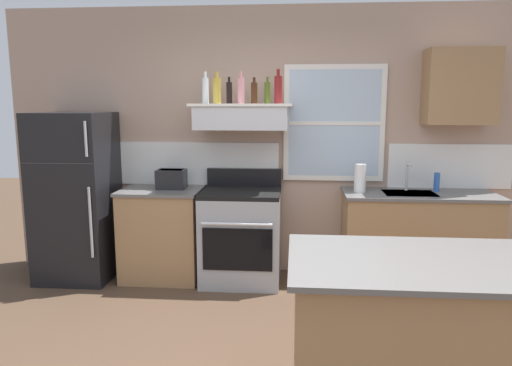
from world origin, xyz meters
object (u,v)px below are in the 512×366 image
object	(u,v)px
stove_range	(241,235)
dish_soap_bottle	(437,182)
bottle_rose_pink	(241,90)
kitchen_island	(413,337)
bottle_olive_oil_square	(268,92)
bottle_balsamic_dark	(229,92)
paper_towel_roll	(360,178)
bottle_red_label_wine	(278,89)
toaster	(171,179)
bottle_brown_stout	(254,93)
bottle_champagne_gold_foil	(217,90)
refrigerator	(76,197)
bottle_clear_tall	(205,90)

from	to	relation	value
stove_range	dish_soap_bottle	xyz separation A→B (m)	(1.88, 0.14, 0.54)
bottle_rose_pink	kitchen_island	xyz separation A→B (m)	(1.20, -2.04, -1.41)
bottle_olive_oil_square	bottle_balsamic_dark	bearing A→B (deg)	-167.07
paper_towel_roll	kitchen_island	bearing A→B (deg)	-88.52
bottle_olive_oil_square	bottle_red_label_wine	xyz separation A→B (m)	(0.11, -0.11, 0.03)
stove_range	bottle_balsamic_dark	distance (m)	1.39
bottle_olive_oil_square	bottle_red_label_wine	bearing A→B (deg)	-44.60
toaster	bottle_rose_pink	distance (m)	1.11
bottle_rose_pink	paper_towel_roll	world-z (taller)	bottle_rose_pink
toaster	bottle_rose_pink	bearing A→B (deg)	0.67
bottle_olive_oil_square	bottle_red_label_wine	size ratio (longest dim) A/B	0.80
bottle_brown_stout	dish_soap_bottle	bearing A→B (deg)	2.30
dish_soap_bottle	paper_towel_roll	bearing A→B (deg)	-172.33
bottle_champagne_gold_foil	bottle_brown_stout	world-z (taller)	bottle_champagne_gold_foil
refrigerator	dish_soap_bottle	size ratio (longest dim) A/B	9.22
toaster	bottle_rose_pink	world-z (taller)	bottle_rose_pink
bottle_clear_tall	kitchen_island	size ratio (longest dim) A/B	0.22
stove_range	refrigerator	bearing A→B (deg)	-179.20
refrigerator	dish_soap_bottle	distance (m)	3.54
refrigerator	bottle_champagne_gold_foil	xyz separation A→B (m)	(1.41, 0.14, 1.04)
toaster	bottle_red_label_wine	world-z (taller)	bottle_red_label_wine
bottle_balsamic_dark	kitchen_island	size ratio (longest dim) A/B	0.18
refrigerator	paper_towel_roll	world-z (taller)	refrigerator
bottle_brown_stout	toaster	bearing A→B (deg)	179.70
bottle_champagne_gold_foil	toaster	bearing A→B (deg)	-174.84
bottle_brown_stout	dish_soap_bottle	world-z (taller)	bottle_brown_stout
stove_range	bottle_champagne_gold_foil	world-z (taller)	bottle_champagne_gold_foil
bottle_clear_tall	bottle_red_label_wine	distance (m)	0.71
bottle_champagne_gold_foil	bottle_red_label_wine	distance (m)	0.60
bottle_olive_oil_square	bottle_brown_stout	bearing A→B (deg)	-143.31
bottle_clear_tall	stove_range	bearing A→B (deg)	-20.33
bottle_balsamic_dark	bottle_rose_pink	world-z (taller)	bottle_rose_pink
refrigerator	bottle_balsamic_dark	world-z (taller)	bottle_balsamic_dark
bottle_balsamic_dark	bottle_brown_stout	world-z (taller)	bottle_balsamic_dark
kitchen_island	bottle_brown_stout	bearing A→B (deg)	117.72
bottle_brown_stout	bottle_olive_oil_square	size ratio (longest dim) A/B	0.96
bottle_brown_stout	dish_soap_bottle	xyz separation A→B (m)	(1.76, 0.07, -0.85)
bottle_champagne_gold_foil	kitchen_island	bearing A→B (deg)	-55.39
bottle_balsamic_dark	bottle_red_label_wine	distance (m)	0.47
bottle_champagne_gold_foil	bottle_rose_pink	xyz separation A→B (m)	(0.23, -0.03, -0.00)
bottle_clear_tall	toaster	bearing A→B (deg)	-169.90
bottle_champagne_gold_foil	bottle_red_label_wine	bearing A→B (deg)	-5.88
bottle_champagne_gold_foil	bottle_balsamic_dark	world-z (taller)	bottle_champagne_gold_foil
bottle_rose_pink	bottle_brown_stout	xyz separation A→B (m)	(0.13, -0.01, -0.02)
stove_range	bottle_olive_oil_square	xyz separation A→B (m)	(0.24, 0.16, 1.39)
bottle_red_label_wine	dish_soap_bottle	xyz separation A→B (m)	(1.53, 0.09, -0.88)
refrigerator	kitchen_island	xyz separation A→B (m)	(2.84, -1.94, -0.37)
refrigerator	bottle_brown_stout	distance (m)	2.05
bottle_olive_oil_square	bottle_rose_pink	bearing A→B (deg)	-162.82
bottle_clear_tall	dish_soap_bottle	world-z (taller)	bottle_clear_tall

